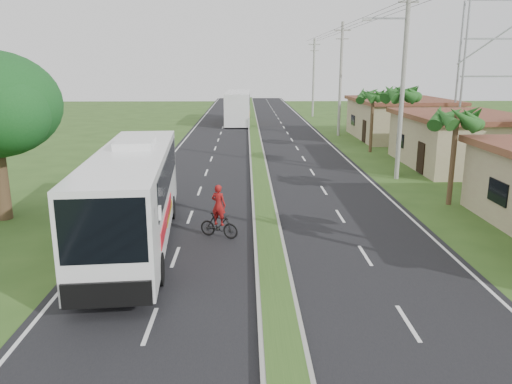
{
  "coord_description": "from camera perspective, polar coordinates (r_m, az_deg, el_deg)",
  "views": [
    {
      "loc": [
        -0.9,
        -12.2,
        6.8
      ],
      "look_at": [
        -0.48,
        7.63,
        1.8
      ],
      "focal_mm": 35.0,
      "sensor_mm": 36.0,
      "label": 1
    }
  ],
  "objects": [
    {
      "name": "lane_edge_right",
      "position": [
        33.77,
        11.84,
        2.23
      ],
      "size": [
        0.12,
        160.0,
        0.01
      ],
      "primitive_type": "cube",
      "color": "silver",
      "rests_on": "ground"
    },
    {
      "name": "utility_pole_d",
      "position": [
        70.84,
        6.59,
        12.94
      ],
      "size": [
        1.6,
        0.28,
        10.5
      ],
      "color": "gray",
      "rests_on": "ground"
    },
    {
      "name": "lane_edge_left",
      "position": [
        33.42,
        -11.18,
        2.14
      ],
      "size": [
        0.12,
        160.0,
        0.01
      ],
      "primitive_type": "cube",
      "color": "silver",
      "rests_on": "ground"
    },
    {
      "name": "motorcyclist",
      "position": [
        20.29,
        -4.27,
        -3.08
      ],
      "size": [
        1.74,
        1.14,
        2.23
      ],
      "rotation": [
        0.0,
        0.0,
        -0.43
      ],
      "color": "black",
      "rests_on": "ground"
    },
    {
      "name": "utility_pole_c",
      "position": [
        51.08,
        9.64,
        12.69
      ],
      "size": [
        1.6,
        0.28,
        11.0
      ],
      "color": "gray",
      "rests_on": "ground"
    },
    {
      "name": "shop_mid",
      "position": [
        37.63,
        22.25,
        5.55
      ],
      "size": [
        7.6,
        10.6,
        3.67
      ],
      "color": "tan",
      "rests_on": "ground"
    },
    {
      "name": "palm_verge_c",
      "position": [
        32.71,
        16.34,
        10.65
      ],
      "size": [
        2.4,
        2.4,
        5.85
      ],
      "color": "#473321",
      "rests_on": "ground"
    },
    {
      "name": "median_strip",
      "position": [
        32.9,
        0.39,
        2.41
      ],
      "size": [
        1.2,
        160.0,
        0.18
      ],
      "color": "gray",
      "rests_on": "ground"
    },
    {
      "name": "palm_verge_b",
      "position": [
        26.41,
        21.97,
        7.83
      ],
      "size": [
        2.4,
        2.4,
        5.05
      ],
      "color": "#473321",
      "rests_on": "ground"
    },
    {
      "name": "road_asphalt",
      "position": [
        32.92,
        0.39,
        2.25
      ],
      "size": [
        14.0,
        160.0,
        0.02
      ],
      "primitive_type": "cube",
      "color": "black",
      "rests_on": "ground"
    },
    {
      "name": "utility_pole_b",
      "position": [
        31.62,
        16.44,
        12.61
      ],
      "size": [
        3.2,
        0.28,
        12.0
      ],
      "color": "gray",
      "rests_on": "ground"
    },
    {
      "name": "shop_far",
      "position": [
        50.68,
        16.07,
        8.09
      ],
      "size": [
        8.6,
        11.6,
        3.82
      ],
      "color": "tan",
      "rests_on": "ground"
    },
    {
      "name": "palm_verge_d",
      "position": [
        41.53,
        13.25,
        10.68
      ],
      "size": [
        2.4,
        2.4,
        5.25
      ],
      "color": "#473321",
      "rests_on": "ground"
    },
    {
      "name": "ground",
      "position": [
        13.99,
        2.72,
        -14.94
      ],
      "size": [
        180.0,
        180.0,
        0.0
      ],
      "primitive_type": "plane",
      "color": "#2F4E1C",
      "rests_on": "ground"
    },
    {
      "name": "coach_bus_far",
      "position": [
        62.49,
        -2.05,
        9.88
      ],
      "size": [
        3.01,
        13.09,
        3.8
      ],
      "rotation": [
        0.0,
        0.0,
        -0.01
      ],
      "color": "white",
      "rests_on": "ground"
    },
    {
      "name": "coach_bus_main",
      "position": [
        19.72,
        -13.78,
        0.22
      ],
      "size": [
        3.63,
        12.51,
        3.99
      ],
      "rotation": [
        0.0,
        0.0,
        0.09
      ],
      "color": "white",
      "rests_on": "ground"
    }
  ]
}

